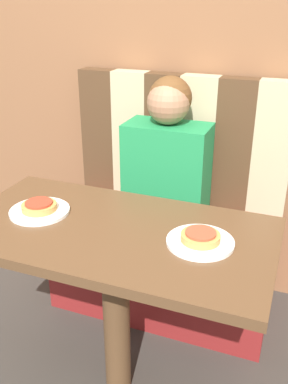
{
  "coord_description": "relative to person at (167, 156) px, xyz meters",
  "views": [
    {
      "loc": [
        0.54,
        -1.13,
        1.43
      ],
      "look_at": [
        0.0,
        0.28,
        0.74
      ],
      "focal_mm": 40.0,
      "sensor_mm": 36.0,
      "label": 1
    }
  ],
  "objects": [
    {
      "name": "ground_plane",
      "position": [
        0.0,
        -0.57,
        -0.79
      ],
      "size": [
        12.0,
        12.0,
        0.0
      ],
      "primitive_type": "plane",
      "color": "#38332D"
    },
    {
      "name": "wall_back",
      "position": [
        0.0,
        0.3,
        0.51
      ],
      "size": [
        7.0,
        0.05,
        2.6
      ],
      "color": "brown",
      "rests_on": "ground_plane"
    },
    {
      "name": "booth_seat",
      "position": [
        0.0,
        -0.0,
        -0.55
      ],
      "size": [
        1.03,
        0.51,
        0.47
      ],
      "color": "maroon",
      "rests_on": "ground_plane"
    },
    {
      "name": "booth_backrest",
      "position": [
        -0.0,
        0.2,
        0.0
      ],
      "size": [
        1.03,
        0.09,
        0.64
      ],
      "color": "#4C331E",
      "rests_on": "booth_seat"
    },
    {
      "name": "dining_table",
      "position": [
        0.0,
        -0.57,
        -0.17
      ],
      "size": [
        1.07,
        0.57,
        0.72
      ],
      "color": "brown",
      "rests_on": "ground_plane"
    },
    {
      "name": "person",
      "position": [
        0.0,
        0.0,
        0.0
      ],
      "size": [
        0.37,
        0.22,
        0.67
      ],
      "color": "#1E8447",
      "rests_on": "booth_seat"
    },
    {
      "name": "plate_left",
      "position": [
        -0.3,
        -0.56,
        -0.06
      ],
      "size": [
        0.21,
        0.21,
        0.01
      ],
      "color": "white",
      "rests_on": "dining_table"
    },
    {
      "name": "plate_right",
      "position": [
        0.3,
        -0.56,
        -0.06
      ],
      "size": [
        0.21,
        0.21,
        0.01
      ],
      "color": "white",
      "rests_on": "dining_table"
    },
    {
      "name": "pizza_left",
      "position": [
        -0.3,
        -0.56,
        -0.04
      ],
      "size": [
        0.12,
        0.12,
        0.03
      ],
      "color": "#C68E47",
      "rests_on": "plate_left"
    },
    {
      "name": "pizza_right",
      "position": [
        0.3,
        -0.56,
        -0.04
      ],
      "size": [
        0.12,
        0.12,
        0.03
      ],
      "color": "#C68E47",
      "rests_on": "plate_right"
    }
  ]
}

